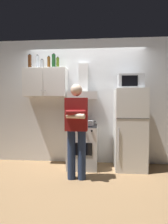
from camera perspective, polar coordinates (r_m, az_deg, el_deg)
The scene contains 15 objects.
ground_plane at distance 3.67m, azimuth 0.00°, elevation -18.21°, with size 7.00×7.00×0.00m, color olive.
back_wall_tiled at distance 4.02m, azimuth 0.71°, elevation 3.31°, with size 4.80×0.10×2.70m, color white.
upper_cabinet at distance 3.97m, azimuth -12.00°, elevation 9.03°, with size 0.90×0.37×0.60m.
stove_oven at distance 3.78m, azimuth -0.45°, elevation -10.70°, with size 0.60×0.62×0.87m.
range_hood at distance 3.81m, azimuth -0.28°, elevation 7.05°, with size 0.60×0.44×0.75m.
refrigerator at distance 3.75m, azimuth 14.22°, elevation -5.20°, with size 0.60×0.62×1.60m.
microwave at distance 3.75m, azimuth 14.36°, elevation 9.20°, with size 0.48×0.37×0.28m.
person_standing at distance 3.11m, azimuth -2.39°, elevation -4.94°, with size 0.38×0.33×1.64m.
cooking_pot at distance 3.57m, azimuth 1.46°, elevation -3.49°, with size 0.29×0.19×0.10m.
bottle_beer_brown at distance 4.04m, azimuth -11.05°, elevation 15.03°, with size 0.06×0.06×0.26m.
bottle_canister_steel at distance 4.08m, azimuth -13.04°, elevation 14.45°, with size 0.08×0.08×0.20m.
bottle_rum_dark at distance 4.12m, azimuth -16.72°, elevation 14.95°, with size 0.07×0.07×0.30m.
bottle_vodka_clear at distance 4.11m, azimuth -14.45°, elevation 14.99°, with size 0.07×0.07×0.29m.
bottle_wine_green at distance 3.99m, azimuth -9.53°, elevation 15.51°, with size 0.08×0.08×0.30m.
bottle_olive_oil at distance 3.96m, azimuth -8.29°, elevation 15.09°, with size 0.06×0.06×0.23m.
Camera 1 is at (0.28, -3.41, 1.34)m, focal length 28.99 mm.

